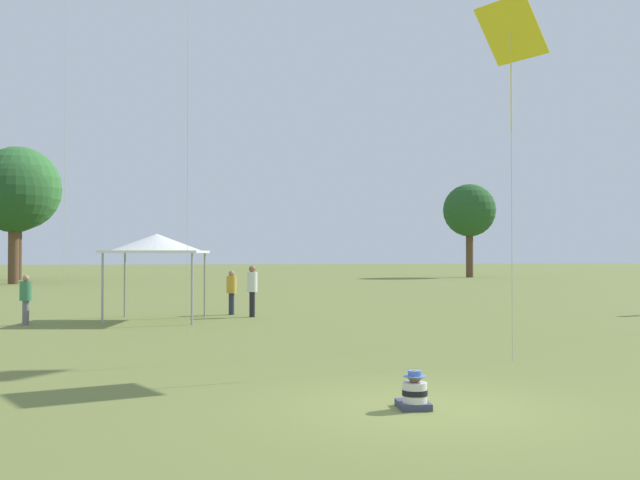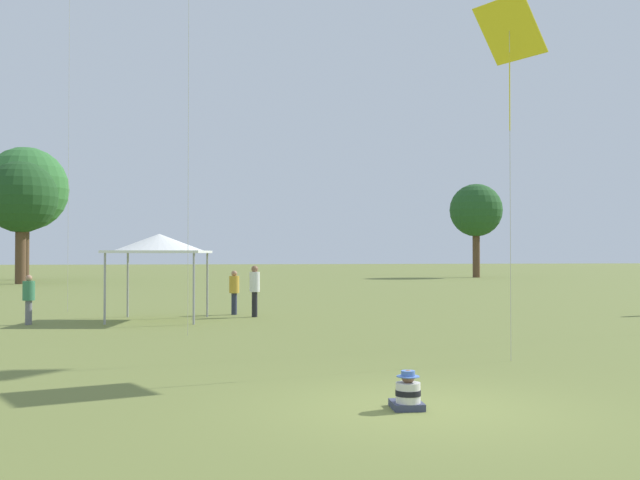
% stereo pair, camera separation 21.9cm
% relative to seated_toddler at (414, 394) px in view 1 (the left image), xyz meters
% --- Properties ---
extents(ground_plane, '(300.00, 300.00, 0.00)m').
position_rel_seated_toddler_xyz_m(ground_plane, '(0.21, 0.03, -0.22)').
color(ground_plane, olive).
extents(seated_toddler, '(0.47, 0.57, 0.56)m').
position_rel_seated_toddler_xyz_m(seated_toddler, '(0.00, 0.00, 0.00)').
color(seated_toddler, '#383D56').
rests_on(seated_toddler, ground).
extents(person_standing_0, '(0.45, 0.45, 1.79)m').
position_rel_seated_toddler_xyz_m(person_standing_0, '(-0.94, 15.86, 0.85)').
color(person_standing_0, black).
rests_on(person_standing_0, ground).
extents(person_standing_1, '(0.40, 0.40, 1.55)m').
position_rel_seated_toddler_xyz_m(person_standing_1, '(-8.09, 14.15, 0.69)').
color(person_standing_1, slate).
rests_on(person_standing_1, ground).
extents(person_standing_2, '(0.49, 0.49, 1.60)m').
position_rel_seated_toddler_xyz_m(person_standing_2, '(-1.59, 16.98, 0.72)').
color(person_standing_2, '#282D42').
rests_on(person_standing_2, ground).
extents(canopy_tent, '(3.54, 3.54, 2.87)m').
position_rel_seated_toddler_xyz_m(canopy_tent, '(-4.17, 14.96, 2.31)').
color(canopy_tent, white).
rests_on(canopy_tent, ground).
extents(kite_3, '(1.30, 1.56, 7.39)m').
position_rel_seated_toddler_xyz_m(kite_3, '(3.43, 4.27, 6.52)').
color(kite_3, yellow).
rests_on(kite_3, ground).
extents(distant_tree_0, '(4.93, 4.93, 8.77)m').
position_rel_seated_toddler_xyz_m(distant_tree_0, '(22.94, 56.39, 6.02)').
color(distant_tree_0, brown).
rests_on(distant_tree_0, ground).
extents(distant_tree_1, '(7.10, 7.10, 11.30)m').
position_rel_seated_toddler_xyz_m(distant_tree_1, '(-17.28, 56.48, 7.50)').
color(distant_tree_1, brown).
rests_on(distant_tree_1, ground).
extents(distant_tree_2, '(5.26, 5.26, 9.02)m').
position_rel_seated_toddler_xyz_m(distant_tree_2, '(-15.68, 47.45, 6.10)').
color(distant_tree_2, brown).
rests_on(distant_tree_2, ground).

